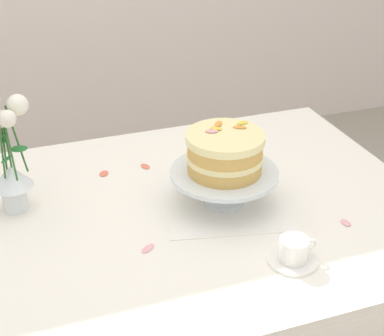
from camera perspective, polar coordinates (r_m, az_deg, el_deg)
name	(u,v)px	position (r m, az deg, el deg)	size (l,w,h in m)	color
dining_table	(174,242)	(1.62, -1.74, -7.21)	(1.40, 1.00, 0.74)	white
linen_napkin	(223,202)	(1.61, 3.06, -3.34)	(0.32, 0.32, 0.00)	white
cake_stand	(224,176)	(1.57, 3.14, -0.82)	(0.29, 0.29, 0.10)	silver
layer_cake	(225,152)	(1.54, 3.21, 1.52)	(0.21, 0.21, 0.12)	tan
flower_vase	(10,159)	(1.58, -17.26, 0.81)	(0.12, 0.12, 0.35)	silver
teacup	(294,252)	(1.40, 9.83, -8.05)	(0.12, 0.12, 0.06)	white
loose_petal_0	(148,248)	(1.44, -4.29, -7.77)	(0.04, 0.02, 0.00)	pink
loose_petal_1	(346,223)	(1.58, 14.67, -5.14)	(0.03, 0.02, 0.00)	pink
loose_petal_2	(145,166)	(1.79, -4.61, 0.16)	(0.04, 0.02, 0.00)	#E56B51
loose_petal_3	(104,173)	(1.77, -8.54, -0.52)	(0.04, 0.03, 0.00)	#E56B51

